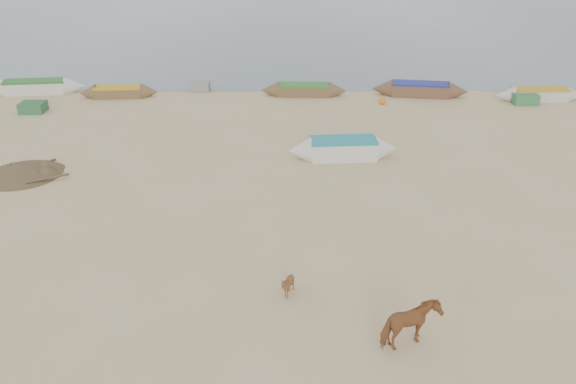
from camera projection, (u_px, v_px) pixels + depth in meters
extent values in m
plane|color=tan|center=(289.00, 273.00, 18.16)|extent=(140.00, 140.00, 0.00)
imported|color=brown|center=(410.00, 325.00, 14.73)|extent=(1.78, 1.39, 1.37)
imported|color=brown|center=(288.00, 285.00, 16.89)|extent=(0.88, 0.85, 0.76)
cone|color=brown|center=(21.00, 169.00, 25.18)|extent=(4.35, 4.35, 0.53)
cube|color=#2A5F37|center=(33.00, 107.00, 33.68)|extent=(1.40, 1.20, 0.60)
sphere|color=orange|center=(382.00, 101.00, 35.19)|extent=(0.44, 0.44, 0.44)
cube|color=gray|center=(201.00, 87.00, 38.07)|extent=(1.20, 1.10, 0.56)
cube|color=#327040|center=(524.00, 98.00, 35.31)|extent=(1.50, 1.20, 0.64)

